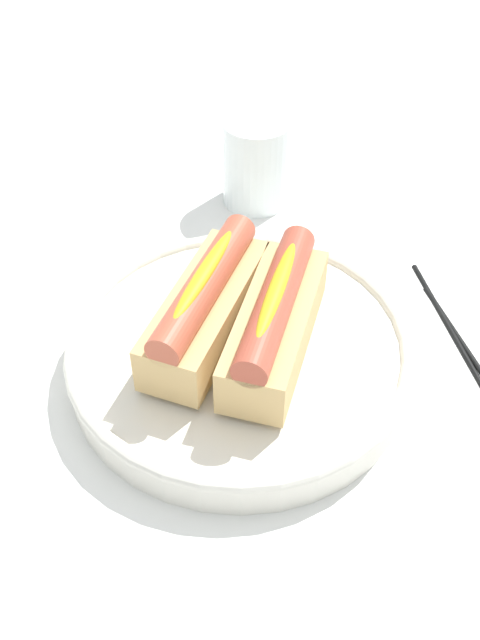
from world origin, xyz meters
The scene contains 6 objects.
ground_plane centered at (0.00, 0.00, 0.00)m, with size 2.40×2.40×0.00m, color white.
serving_bowl centered at (0.00, -0.02, 0.02)m, with size 0.27×0.27×0.04m.
hotdog_front centered at (-0.01, -0.04, 0.06)m, with size 0.16×0.09×0.06m.
hotdog_back centered at (0.01, 0.01, 0.06)m, with size 0.16×0.10×0.06m.
water_glass centered at (0.24, -0.03, 0.04)m, with size 0.07×0.07×0.09m.
chopstick_near centered at (0.02, -0.20, 0.00)m, with size 0.01×0.01×0.22m, color black.
Camera 1 is at (-0.40, -0.01, 0.45)m, focal length 41.29 mm.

